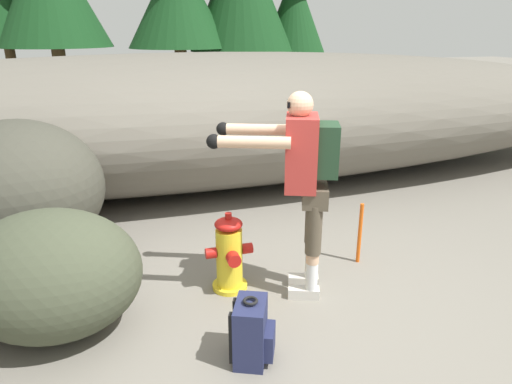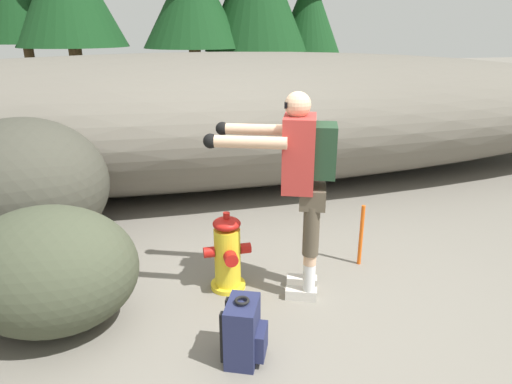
% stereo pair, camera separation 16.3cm
% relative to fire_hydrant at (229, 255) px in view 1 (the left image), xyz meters
% --- Properties ---
extents(ground_plane, '(56.00, 56.00, 0.04)m').
position_rel_fire_hydrant_xyz_m(ground_plane, '(0.30, -0.35, -0.34)').
color(ground_plane, slate).
extents(dirt_embankment, '(15.04, 3.20, 1.83)m').
position_rel_fire_hydrant_xyz_m(dirt_embankment, '(0.30, 2.97, 0.59)').
color(dirt_embankment, '#666056').
rests_on(dirt_embankment, ground_plane).
extents(fire_hydrant, '(0.40, 0.35, 0.70)m').
position_rel_fire_hydrant_xyz_m(fire_hydrant, '(0.00, 0.00, 0.00)').
color(fire_hydrant, yellow).
rests_on(fire_hydrant, ground_plane).
extents(utility_worker, '(1.04, 0.72, 1.70)m').
position_rel_fire_hydrant_xyz_m(utility_worker, '(0.56, -0.21, 0.75)').
color(utility_worker, beige).
rests_on(utility_worker, ground_plane).
extents(spare_backpack, '(0.35, 0.35, 0.47)m').
position_rel_fire_hydrant_xyz_m(spare_backpack, '(-0.06, -0.92, -0.10)').
color(spare_backpack, '#23284C').
rests_on(spare_backpack, ground_plane).
extents(boulder_large, '(1.61, 1.50, 0.93)m').
position_rel_fire_hydrant_xyz_m(boulder_large, '(-1.36, -0.18, 0.14)').
color(boulder_large, '#3F4532').
rests_on(boulder_large, ground_plane).
extents(boulder_mid, '(2.24, 2.24, 1.34)m').
position_rel_fire_hydrant_xyz_m(boulder_mid, '(-1.78, 1.26, 0.35)').
color(boulder_mid, '#403F35').
rests_on(boulder_mid, ground_plane).
extents(survey_stake, '(0.04, 0.04, 0.60)m').
position_rel_fire_hydrant_xyz_m(survey_stake, '(1.30, 0.11, -0.02)').
color(survey_stake, '#E55914').
rests_on(survey_stake, ground_plane).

